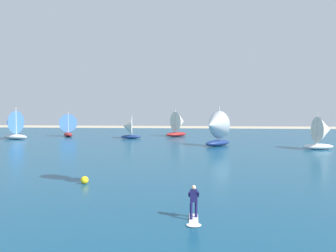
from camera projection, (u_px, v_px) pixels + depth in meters
name	position (u px, v px, depth m)	size (l,w,h in m)	color
ocean	(181.00, 147.00, 47.79)	(160.00, 90.00, 0.10)	navy
kitesurfer	(194.00, 208.00, 16.25)	(0.71, 1.96, 1.67)	white
sailboat_leading	(12.00, 125.00, 59.38)	(4.96, 4.32, 5.59)	silver
sailboat_outermost	(67.00, 125.00, 65.56)	(4.00, 4.37, 4.85)	maroon
sailboat_center_horizon	(128.00, 128.00, 60.57)	(3.72, 3.20, 4.26)	navy
sailboat_near_shore	(179.00, 124.00, 65.46)	(4.82, 4.54, 5.36)	maroon
sailboat_far_right	(323.00, 133.00, 44.44)	(4.26, 3.67, 4.87)	white
sailboat_anchored_offshore	(215.00, 128.00, 48.11)	(5.03, 5.03, 5.70)	navy
marker_buoy	(85.00, 180.00, 24.16)	(0.55, 0.55, 0.55)	yellow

